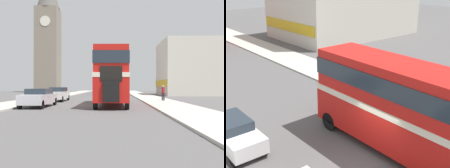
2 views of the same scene
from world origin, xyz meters
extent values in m
plane|color=#565454|center=(0.00, 0.00, 0.00)|extent=(120.00, 120.00, 0.00)
cube|color=#B7B2A8|center=(6.75, 0.00, 0.06)|extent=(3.50, 120.00, 0.12)
cube|color=#B7B2A8|center=(-6.75, 0.00, 0.06)|extent=(3.50, 120.00, 0.12)
cube|color=red|center=(1.90, -0.12, 1.37)|extent=(2.48, 9.35, 1.76)
cube|color=beige|center=(1.90, -0.12, 2.41)|extent=(2.51, 9.40, 0.32)
cube|color=red|center=(1.90, -0.12, 3.52)|extent=(2.43, 9.17, 1.92)
cube|color=#232D38|center=(1.90, -0.12, 3.62)|extent=(2.51, 9.26, 0.86)
cube|color=black|center=(1.90, -4.90, 1.28)|extent=(1.12, 0.20, 1.40)
cube|color=black|center=(1.90, -4.76, 2.47)|extent=(1.49, 0.12, 1.02)
cylinder|color=black|center=(0.80, -3.97, 0.52)|extent=(0.28, 1.04, 1.04)
cylinder|color=black|center=(3.00, -3.97, 0.52)|extent=(0.28, 1.04, 1.04)
cylinder|color=black|center=(0.80, 3.62, 0.52)|extent=(0.28, 1.04, 1.04)
cylinder|color=black|center=(3.00, 3.62, 0.52)|extent=(0.28, 1.04, 1.04)
cube|color=#B2140F|center=(2.02, 30.81, 1.29)|extent=(2.42, 10.20, 1.60)
cube|color=beige|center=(2.02, 30.81, 2.23)|extent=(2.44, 10.25, 0.29)
cube|color=#B2140F|center=(2.02, 30.81, 3.25)|extent=(2.37, 9.99, 1.74)
cube|color=#232D38|center=(2.02, 30.81, 3.34)|extent=(2.44, 10.10, 0.78)
cube|color=black|center=(2.02, 25.61, 1.21)|extent=(1.09, 0.20, 1.28)
cube|color=black|center=(2.02, 25.75, 2.29)|extent=(1.45, 0.12, 0.93)
cylinder|color=black|center=(0.95, 26.54, 0.52)|extent=(0.28, 1.04, 1.04)
cylinder|color=black|center=(3.08, 26.54, 0.52)|extent=(0.28, 1.04, 1.04)
cylinder|color=black|center=(0.95, 34.97, 0.52)|extent=(0.28, 1.04, 1.04)
cylinder|color=black|center=(3.08, 34.97, 0.52)|extent=(0.28, 1.04, 1.04)
cube|color=silver|center=(-3.82, -1.92, 0.65)|extent=(1.78, 4.70, 0.72)
cube|color=#232D38|center=(-3.82, -1.73, 1.22)|extent=(1.56, 2.44, 0.43)
cylinder|color=black|center=(-4.61, -3.82, 0.32)|extent=(0.20, 0.64, 0.64)
cylinder|color=black|center=(-3.03, -3.82, 0.32)|extent=(0.20, 0.64, 0.64)
cylinder|color=black|center=(-4.61, -0.02, 0.32)|extent=(0.20, 0.64, 0.64)
cylinder|color=black|center=(-3.03, -0.02, 0.32)|extent=(0.20, 0.64, 0.64)
cube|color=white|center=(-3.97, 5.36, 0.66)|extent=(1.69, 4.23, 0.75)
cube|color=#232D38|center=(-3.97, 5.53, 1.27)|extent=(1.49, 2.20, 0.46)
cylinder|color=black|center=(-4.71, 3.69, 0.32)|extent=(0.20, 0.64, 0.64)
cylinder|color=black|center=(-3.22, 3.69, 0.32)|extent=(0.20, 0.64, 0.64)
cylinder|color=black|center=(-4.71, 7.03, 0.32)|extent=(0.20, 0.64, 0.64)
cylinder|color=black|center=(-3.22, 7.03, 0.32)|extent=(0.20, 0.64, 0.64)
cylinder|color=#282833|center=(7.11, 4.82, 0.50)|extent=(0.14, 0.14, 0.77)
cylinder|color=#282833|center=(7.29, 4.82, 0.50)|extent=(0.14, 0.14, 0.77)
cylinder|color=maroon|center=(7.20, 4.82, 1.19)|extent=(0.32, 0.32, 0.61)
sphere|color=beige|center=(7.20, 4.82, 1.60)|extent=(0.21, 0.21, 0.21)
cube|color=gray|center=(-15.44, 43.51, 10.93)|extent=(5.70, 5.70, 21.87)
cylinder|color=silver|center=(-15.44, 40.61, 17.93)|extent=(2.57, 0.10, 2.57)
cube|color=beige|center=(19.17, 23.51, 4.79)|extent=(17.49, 11.20, 9.58)
cube|color=gold|center=(10.36, 23.51, 2.11)|extent=(0.12, 10.64, 1.15)
camera|label=1|loc=(2.19, -21.39, 1.65)|focal=40.00mm
camera|label=2|loc=(-8.80, -8.53, 8.43)|focal=50.00mm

